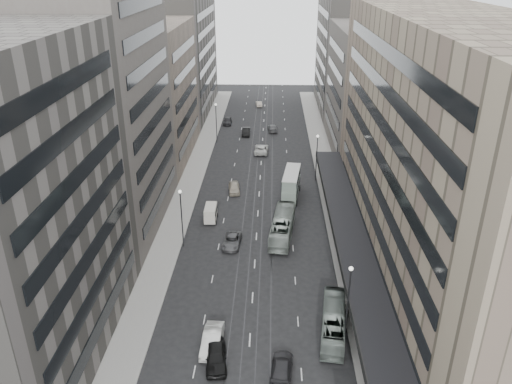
# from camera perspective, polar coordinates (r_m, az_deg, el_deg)

# --- Properties ---
(ground) EXTENTS (220.00, 220.00, 0.00)m
(ground) POSITION_cam_1_polar(r_m,az_deg,el_deg) (57.23, -0.44, -12.58)
(ground) COLOR black
(ground) RESTS_ON ground
(sidewalk_right) EXTENTS (4.00, 125.00, 0.15)m
(sidewalk_right) POSITION_cam_1_polar(r_m,az_deg,el_deg) (90.46, 8.13, 1.99)
(sidewalk_right) COLOR gray
(sidewalk_right) RESTS_ON ground
(sidewalk_left) EXTENTS (4.00, 125.00, 0.15)m
(sidewalk_left) POSITION_cam_1_polar(r_m,az_deg,el_deg) (90.97, -7.07, 2.18)
(sidewalk_left) COLOR gray
(sidewalk_left) RESTS_ON ground
(department_store) EXTENTS (19.20, 60.00, 30.00)m
(department_store) POSITION_cam_1_polar(r_m,az_deg,el_deg) (60.25, 20.73, 3.96)
(department_store) COLOR gray
(department_store) RESTS_ON ground
(building_right_mid) EXTENTS (15.00, 28.00, 24.00)m
(building_right_mid) POSITION_cam_1_polar(r_m,az_deg,el_deg) (101.97, 13.16, 11.26)
(building_right_mid) COLOR #544E49
(building_right_mid) RESTS_ON ground
(building_right_far) EXTENTS (15.00, 32.00, 28.00)m
(building_right_far) POSITION_cam_1_polar(r_m,az_deg,el_deg) (130.61, 10.86, 15.21)
(building_right_far) COLOR #68645D
(building_right_far) RESTS_ON ground
(building_left_b) EXTENTS (15.00, 26.00, 34.00)m
(building_left_b) POSITION_cam_1_polar(r_m,az_deg,el_deg) (70.84, -17.73, 9.12)
(building_left_b) COLOR #544E49
(building_left_b) RESTS_ON ground
(building_left_c) EXTENTS (15.00, 28.00, 25.00)m
(building_left_c) POSITION_cam_1_polar(r_m,az_deg,el_deg) (96.99, -12.38, 10.96)
(building_left_c) COLOR gray
(building_left_c) RESTS_ON ground
(building_left_d) EXTENTS (15.00, 38.00, 28.00)m
(building_left_d) POSITION_cam_1_polar(r_m,az_deg,el_deg) (128.33, -8.98, 15.18)
(building_left_d) COLOR #68645D
(building_left_d) RESTS_ON ground
(lamp_right_near) EXTENTS (0.44, 0.44, 8.32)m
(lamp_right_near) POSITION_cam_1_polar(r_m,az_deg,el_deg) (50.68, 10.55, -11.34)
(lamp_right_near) COLOR #262628
(lamp_right_near) RESTS_ON ground
(lamp_right_far) EXTENTS (0.44, 0.44, 8.32)m
(lamp_right_far) POSITION_cam_1_polar(r_m,az_deg,el_deg) (86.05, 6.97, 4.52)
(lamp_right_far) COLOR #262628
(lamp_right_far) RESTS_ON ground
(lamp_left_near) EXTENTS (0.44, 0.44, 8.32)m
(lamp_left_near) POSITION_cam_1_polar(r_m,az_deg,el_deg) (65.63, -8.53, -2.25)
(lamp_left_near) COLOR #262628
(lamp_left_near) RESTS_ON ground
(lamp_left_far) EXTENTS (0.44, 0.44, 8.32)m
(lamp_left_far) POSITION_cam_1_polar(r_m,az_deg,el_deg) (105.35, -4.58, 8.41)
(lamp_left_far) COLOR #262628
(lamp_left_far) RESTS_ON ground
(bus_near) EXTENTS (3.50, 9.83, 2.68)m
(bus_near) POSITION_cam_1_polar(r_m,az_deg,el_deg) (53.18, 8.84, -14.46)
(bus_near) COLOR gray
(bus_near) RESTS_ON ground
(bus_far) EXTENTS (3.95, 11.45, 3.12)m
(bus_far) POSITION_cam_1_polar(r_m,az_deg,el_deg) (69.20, 3.05, -3.90)
(bus_far) COLOR #95A199
(bus_far) RESTS_ON ground
(double_decker) EXTENTS (3.36, 8.39, 4.46)m
(double_decker) POSITION_cam_1_polar(r_m,az_deg,el_deg) (80.17, 4.05, 0.93)
(double_decker) COLOR gray
(double_decker) RESTS_ON ground
(panel_van) EXTENTS (1.84, 3.68, 2.31)m
(panel_van) POSITION_cam_1_polar(r_m,az_deg,el_deg) (73.58, -5.20, -2.38)
(panel_van) COLOR beige
(panel_van) RESTS_ON ground
(sedan_0) EXTENTS (2.55, 5.13, 1.68)m
(sedan_0) POSITION_cam_1_polar(r_m,az_deg,el_deg) (49.78, -4.59, -18.22)
(sedan_0) COLOR black
(sedan_0) RESTS_ON ground
(sedan_1) EXTENTS (2.02, 5.20, 1.69)m
(sedan_1) POSITION_cam_1_polar(r_m,az_deg,el_deg) (51.46, -5.04, -16.51)
(sedan_1) COLOR silver
(sedan_1) RESTS_ON ground
(sedan_2) EXTENTS (2.58, 5.05, 1.37)m
(sedan_2) POSITION_cam_1_polar(r_m,az_deg,el_deg) (67.39, -2.78, -5.60)
(sedan_2) COLOR #525254
(sedan_2) RESTS_ON ground
(sedan_3) EXTENTS (2.46, 5.07, 1.42)m
(sedan_3) POSITION_cam_1_polar(r_m,az_deg,el_deg) (48.82, 2.96, -19.42)
(sedan_3) COLOR #252427
(sedan_3) RESTS_ON ground
(sedan_4) EXTENTS (2.31, 4.67, 1.53)m
(sedan_4) POSITION_cam_1_polar(r_m,az_deg,el_deg) (82.66, -2.51, 0.49)
(sedan_4) COLOR #ABA08E
(sedan_4) RESTS_ON ground
(sedan_5) EXTENTS (1.69, 4.74, 1.56)m
(sedan_5) POSITION_cam_1_polar(r_m,az_deg,el_deg) (110.80, -1.14, 6.92)
(sedan_5) COLOR black
(sedan_5) RESTS_ON ground
(sedan_6) EXTENTS (2.79, 5.70, 1.56)m
(sedan_6) POSITION_cam_1_polar(r_m,az_deg,el_deg) (100.08, 0.62, 4.94)
(sedan_6) COLOR silver
(sedan_6) RESTS_ON ground
(sedan_7) EXTENTS (2.51, 5.18, 1.45)m
(sedan_7) POSITION_cam_1_polar(r_m,az_deg,el_deg) (113.57, 1.90, 7.33)
(sedan_7) COLOR #505052
(sedan_7) RESTS_ON ground
(sedan_8) EXTENTS (1.87, 4.63, 1.57)m
(sedan_8) POSITION_cam_1_polar(r_m,az_deg,el_deg) (118.77, -3.27, 8.12)
(sedan_8) COLOR #242427
(sedan_8) RESTS_ON ground
(sedan_9) EXTENTS (1.87, 4.19, 1.34)m
(sedan_9) POSITION_cam_1_polar(r_m,az_deg,el_deg) (134.15, 0.34, 10.06)
(sedan_9) COLOR beige
(sedan_9) RESTS_ON ground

